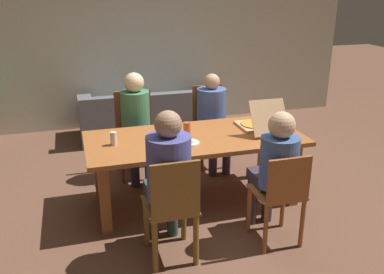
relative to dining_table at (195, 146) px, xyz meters
name	(u,v)px	position (x,y,z in m)	size (l,w,h in m)	color
ground_plane	(195,200)	(0.00, 0.00, -0.62)	(20.00, 20.00, 0.00)	brown
back_wall	(143,38)	(0.00, 2.84, 0.74)	(6.82, 0.12, 2.73)	beige
dining_table	(195,146)	(0.00, 0.00, 0.00)	(2.16, 0.97, 0.72)	#A65C2B
chair_0	(209,121)	(0.47, 0.96, -0.08)	(0.39, 0.39, 0.98)	brown
person_0	(213,113)	(0.47, 0.81, 0.07)	(0.35, 0.56, 1.16)	#423445
chair_1	(172,208)	(-0.46, -0.92, -0.14)	(0.40, 0.44, 0.93)	brown
person_1	(168,172)	(-0.46, -0.79, 0.13)	(0.35, 0.51, 1.27)	#2C4340
chair_2	(281,194)	(0.47, -0.95, -0.14)	(0.40, 0.40, 0.86)	#98572C
person_2	(275,164)	(0.47, -0.82, 0.08)	(0.32, 0.52, 1.19)	#392E38
chair_3	(135,128)	(-0.46, 0.92, -0.06)	(0.45, 0.42, 0.98)	brown
person_3	(136,118)	(-0.46, 0.76, 0.11)	(0.33, 0.52, 1.24)	#2F2E4B
pizza_box_0	(258,124)	(0.72, 0.06, 0.15)	(0.37, 0.57, 0.35)	tan
plate_0	(189,142)	(-0.11, -0.16, 0.11)	(0.20, 0.20, 0.03)	white
plate_1	(166,134)	(-0.27, 0.13, 0.11)	(0.25, 0.25, 0.03)	white
drinking_glass_0	(114,139)	(-0.80, -0.01, 0.16)	(0.06, 0.06, 0.13)	silver
drinking_glass_1	(187,128)	(-0.05, 0.10, 0.16)	(0.07, 0.07, 0.12)	#BD4F27
couch	(151,118)	(-0.03, 2.18, -0.36)	(2.09, 0.89, 0.71)	slate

